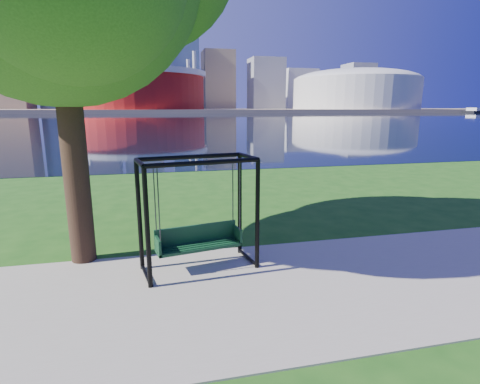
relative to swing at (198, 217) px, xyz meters
name	(u,v)px	position (x,y,z in m)	size (l,w,h in m)	color
ground	(237,280)	(0.60, -0.63, -1.06)	(900.00, 900.00, 0.00)	#1E5114
path	(243,292)	(0.60, -1.13, -1.04)	(120.00, 4.00, 0.03)	#9E937F
river	(158,119)	(0.60, 101.37, -1.05)	(900.00, 180.00, 0.02)	black
far_bank	(154,110)	(0.60, 305.37, -0.06)	(900.00, 228.00, 2.00)	#937F60
stadium	(137,89)	(-9.40, 234.37, 13.17)	(83.00, 83.00, 32.00)	maroon
arena	(355,88)	(135.60, 234.37, 14.82)	(84.00, 84.00, 26.56)	beige
skyline	(147,66)	(-3.66, 318.77, 34.83)	(392.00, 66.00, 96.50)	gray
swing	(198,217)	(0.00, 0.00, 0.00)	(2.27, 1.30, 2.19)	black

